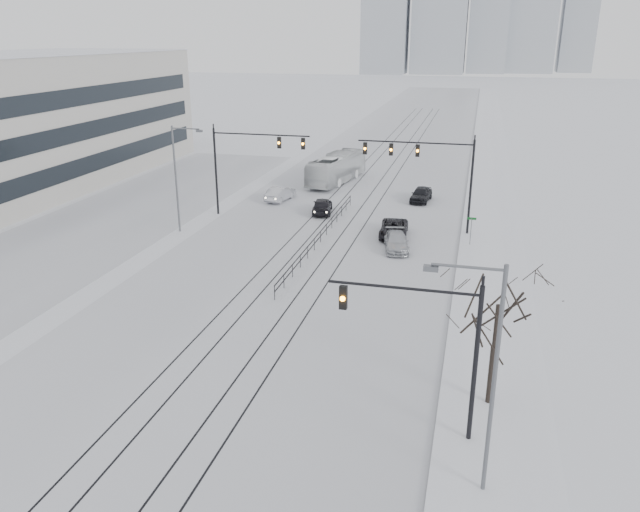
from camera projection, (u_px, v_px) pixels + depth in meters
The scene contains 20 objects.
ground at pixel (125, 487), 23.36m from camera, with size 500.00×500.00×0.00m, color silver.
road at pixel (379, 169), 78.15m from camera, with size 22.00×260.00×0.02m, color silver.
sidewalk_east at pixel (490, 174), 75.00m from camera, with size 5.00×260.00×0.16m, color silver.
curb at pixel (469, 174), 75.57m from camera, with size 0.10×260.00×0.12m, color gray.
parking_strip at pixel (132, 210), 59.94m from camera, with size 14.00×60.00×0.03m, color silver.
tram_rails at pixel (346, 210), 59.88m from camera, with size 5.30×180.00×0.01m.
traffic_mast_near at pixel (436, 339), 24.81m from camera, with size 6.10×0.37×7.00m.
traffic_mast_ne at pixel (431, 166), 51.50m from camera, with size 9.60×0.37×8.00m.
traffic_mast_nw at pixel (246, 156), 56.33m from camera, with size 9.10×0.37×8.00m.
street_light_east at pixel (487, 367), 21.42m from camera, with size 2.73×0.25×9.00m.
street_light_west at pixel (179, 172), 51.83m from camera, with size 2.73×0.25×9.00m.
bare_tree at pixel (497, 316), 27.02m from camera, with size 4.40×4.40×6.10m.
median_fence at pixel (321, 236), 50.58m from camera, with size 0.06×24.00×1.00m.
street_sign at pixel (471, 227), 49.31m from camera, with size 0.70×0.06×2.40m.
sedan_sb_inner at pixel (322, 206), 58.79m from camera, with size 1.74×4.33×1.47m, color black.
sedan_sb_outer at pixel (280, 194), 63.32m from camera, with size 1.52×4.35×1.43m, color #B8B9C0.
sedan_nb_front at pixel (394, 229), 52.02m from camera, with size 2.23×4.84×1.34m, color black.
sedan_nb_right at pixel (396, 242), 48.82m from camera, with size 1.80×4.43×1.29m, color #AFB1B7.
sedan_nb_far at pixel (421, 194), 62.93m from camera, with size 1.74×4.32×1.47m, color black.
box_truck at pixel (337, 168), 70.80m from camera, with size 2.71×11.59×3.23m, color silver.
Camera 1 is at (11.78, -16.72, 16.00)m, focal length 35.00 mm.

